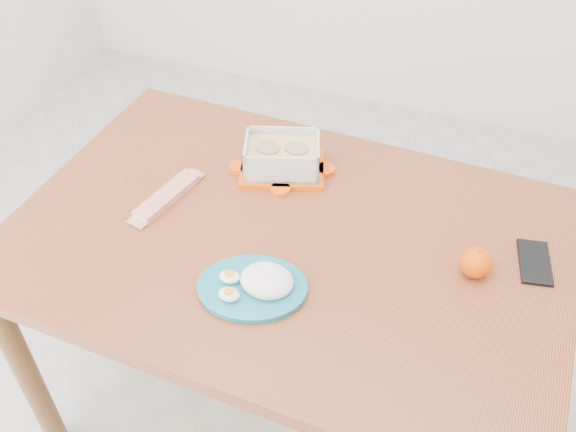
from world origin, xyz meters
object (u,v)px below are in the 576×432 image
(rice_plate, at_px, (257,284))
(smartphone, at_px, (535,262))
(dining_table, at_px, (288,261))
(orange_fruit, at_px, (476,263))
(food_container, at_px, (282,157))

(rice_plate, relative_size, smartphone, 2.17)
(dining_table, height_order, smartphone, smartphone)
(orange_fruit, xyz_separation_m, rice_plate, (-0.43, -0.21, -0.01))
(food_container, distance_m, orange_fruit, 0.56)
(dining_table, relative_size, food_container, 5.19)
(food_container, distance_m, smartphone, 0.66)
(food_container, height_order, smartphone, food_container)
(orange_fruit, xyz_separation_m, smartphone, (0.12, 0.08, -0.03))
(orange_fruit, height_order, rice_plate, orange_fruit)
(dining_table, height_order, rice_plate, rice_plate)
(rice_plate, height_order, smartphone, rice_plate)
(food_container, bearing_deg, orange_fruit, -38.27)
(food_container, height_order, rice_plate, food_container)
(rice_plate, distance_m, smartphone, 0.63)
(dining_table, bearing_deg, orange_fruit, 6.02)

